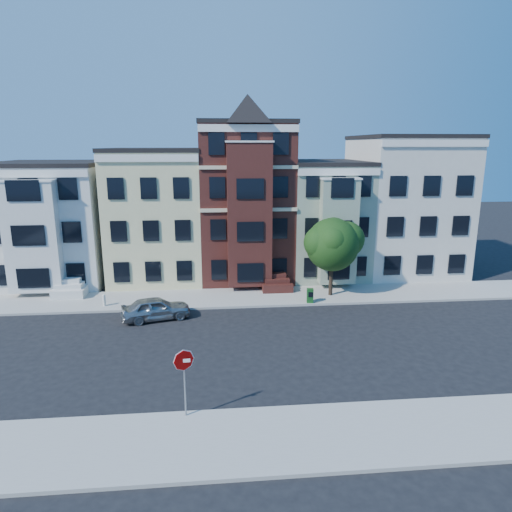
{
  "coord_description": "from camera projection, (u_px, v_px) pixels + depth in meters",
  "views": [
    {
      "loc": [
        -2.59,
        -22.47,
        10.51
      ],
      "look_at": [
        -0.13,
        3.32,
        4.2
      ],
      "focal_mm": 32.0,
      "sensor_mm": 36.0,
      "label": 1
    }
  ],
  "objects": [
    {
      "name": "newspaper_box",
      "position": [
        310.0,
        296.0,
        30.75
      ],
      "size": [
        0.48,
        0.44,
        0.96
      ],
      "primitive_type": "cube",
      "rotation": [
        0.0,
        0.0,
        -0.14
      ],
      "color": "#1A541F",
      "rests_on": "far_sidewalk"
    },
    {
      "name": "parked_car",
      "position": [
        156.0,
        308.0,
        28.13
      ],
      "size": [
        4.46,
        2.65,
        1.42
      ],
      "primitive_type": "imported",
      "rotation": [
        0.0,
        0.0,
        1.82
      ],
      "color": "#9A9DA1",
      "rests_on": "ground"
    },
    {
      "name": "house_white",
      "position": [
        56.0,
        223.0,
        36.03
      ],
      "size": [
        8.0,
        9.0,
        9.0
      ],
      "primitive_type": "cube",
      "color": "silver",
      "rests_on": "ground"
    },
    {
      "name": "ground",
      "position": [
        264.0,
        346.0,
        24.46
      ],
      "size": [
        120.0,
        120.0,
        0.0
      ],
      "primitive_type": "plane",
      "color": "black"
    },
    {
      "name": "near_sidewalk",
      "position": [
        289.0,
        438.0,
        16.7
      ],
      "size": [
        60.0,
        4.0,
        0.15
      ],
      "primitive_type": "cube",
      "color": "#9E9B93",
      "rests_on": "ground"
    },
    {
      "name": "house_cream",
      "position": [
        404.0,
        206.0,
        38.42
      ],
      "size": [
        8.0,
        9.0,
        11.0
      ],
      "primitive_type": "cube",
      "color": "beige",
      "rests_on": "ground"
    },
    {
      "name": "house_brown",
      "position": [
        245.0,
        202.0,
        37.06
      ],
      "size": [
        7.0,
        9.0,
        12.0
      ],
      "primitive_type": "cube",
      "color": "#3F1914",
      "rests_on": "ground"
    },
    {
      "name": "far_sidewalk",
      "position": [
        252.0,
        297.0,
        32.18
      ],
      "size": [
        60.0,
        4.0,
        0.15
      ],
      "primitive_type": "cube",
      "color": "#9E9B93",
      "rests_on": "ground"
    },
    {
      "name": "house_green",
      "position": [
        322.0,
        219.0,
        38.01
      ],
      "size": [
        6.0,
        9.0,
        9.0
      ],
      "primitive_type": "cube",
      "color": "gray",
      "rests_on": "ground"
    },
    {
      "name": "fire_hydrant",
      "position": [
        104.0,
        301.0,
        30.14
      ],
      "size": [
        0.29,
        0.29,
        0.63
      ],
      "primitive_type": "cylinder",
      "rotation": [
        0.0,
        0.0,
        -0.43
      ],
      "color": "silver",
      "rests_on": "far_sidewalk"
    },
    {
      "name": "street_tree",
      "position": [
        332.0,
        248.0,
        31.63
      ],
      "size": [
        7.48,
        7.48,
        6.81
      ],
      "primitive_type": null,
      "rotation": [
        0.0,
        0.0,
        0.34
      ],
      "color": "#224618",
      "rests_on": "far_sidewalk"
    },
    {
      "name": "stop_sign",
      "position": [
        185.0,
        379.0,
        17.6
      ],
      "size": [
        0.87,
        0.17,
        3.15
      ],
      "primitive_type": null,
      "rotation": [
        0.0,
        0.0,
        0.06
      ],
      "color": "#A80000",
      "rests_on": "near_sidewalk"
    },
    {
      "name": "house_yellow",
      "position": [
        158.0,
        216.0,
        36.65
      ],
      "size": [
        7.0,
        9.0,
        10.0
      ],
      "primitive_type": "cube",
      "color": "beige",
      "rests_on": "ground"
    }
  ]
}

